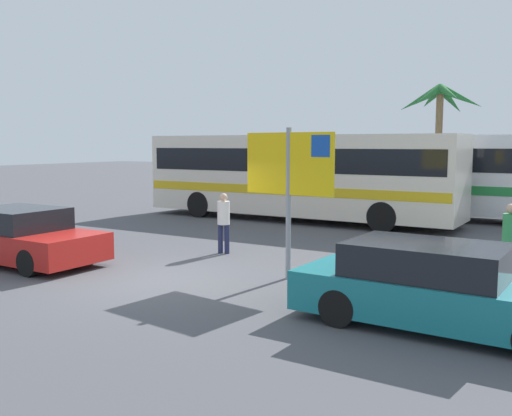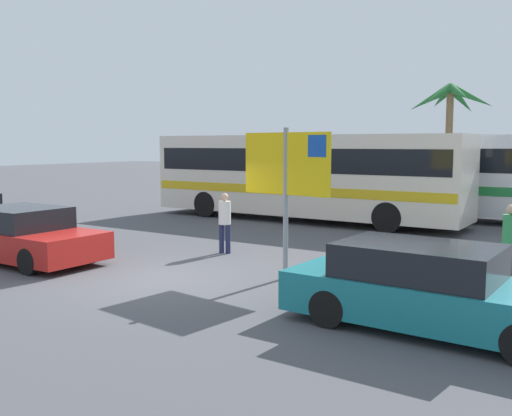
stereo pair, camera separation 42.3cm
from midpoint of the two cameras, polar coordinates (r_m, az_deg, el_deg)
name	(u,v)px [view 1 (the left image)]	position (r m, az deg, el deg)	size (l,w,h in m)	color
ground	(160,280)	(12.46, -10.49, -7.00)	(120.00, 120.00, 0.00)	#4C4C51
bus_front_coach	(297,173)	(21.42, 3.51, 3.50)	(11.96, 2.49, 3.17)	silver
bus_rear_coach	(437,172)	(23.13, 16.99, 3.45)	(11.96, 2.49, 3.17)	white
ferry_sign	(291,170)	(12.03, 2.44, 3.82)	(2.19, 0.34, 3.20)	gray
car_red	(22,237)	(14.99, -22.96, -2.67)	(4.09, 1.89, 1.32)	red
car_teal	(439,288)	(9.37, 16.45, -7.64)	(4.62, 1.88, 1.32)	#19757F
pedestrian_near_sign	(224,218)	(15.00, -4.05, -1.04)	(0.32, 0.32, 1.58)	#1E2347
pedestrian_by_bus	(510,236)	(13.05, 23.06, -2.54)	(0.32, 0.32, 1.63)	#4C4C51
palm_tree_seaside	(440,107)	(28.02, 17.33, 9.51)	(3.82, 3.69, 5.59)	brown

